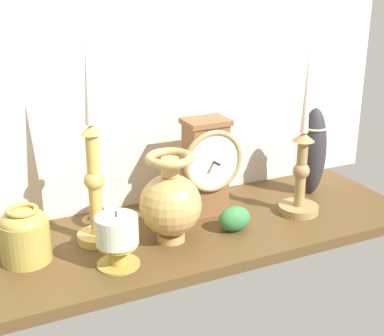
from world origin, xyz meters
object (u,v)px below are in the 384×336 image
object	(u,v)px
tall_ceramic_vase	(313,151)
pillar_candle_front	(117,237)
mantel_clock	(207,165)
brass_vase_bulbous	(170,202)
brass_vase_jar	(24,234)
candlestick_tall_center	(301,169)
candlestick_tall_left	(94,179)

from	to	relation	value
tall_ceramic_vase	pillar_candle_front	bearing A→B (deg)	-166.44
mantel_clock	pillar_candle_front	bearing A→B (deg)	-151.76
brass_vase_bulbous	mantel_clock	bearing A→B (deg)	34.70
brass_vase_jar	tall_ceramic_vase	distance (cm)	71.20
brass_vase_jar	pillar_candle_front	bearing A→B (deg)	-31.32
pillar_candle_front	tall_ceramic_vase	size ratio (longest dim) A/B	0.52
brass_vase_bulbous	pillar_candle_front	distance (cm)	14.55
pillar_candle_front	mantel_clock	bearing A→B (deg)	28.24
mantel_clock	tall_ceramic_vase	bearing A→B (deg)	-1.54
candlestick_tall_center	pillar_candle_front	distance (cm)	46.32
candlestick_tall_center	tall_ceramic_vase	distance (cm)	12.65
mantel_clock	brass_vase_bulbous	world-z (taller)	mantel_clock
candlestick_tall_left	candlestick_tall_center	bearing A→B (deg)	-7.87
pillar_candle_front	brass_vase_bulbous	bearing A→B (deg)	21.08
mantel_clock	candlestick_tall_left	world-z (taller)	candlestick_tall_left
candlestick_tall_left	mantel_clock	bearing A→B (deg)	5.67
candlestick_tall_center	brass_vase_jar	size ratio (longest dim) A/B	3.42
candlestick_tall_center	brass_vase_bulbous	xyz separation A→B (cm)	(-32.47, 0.11, -2.02)
brass_vase_bulbous	tall_ceramic_vase	size ratio (longest dim) A/B	0.87
pillar_candle_front	tall_ceramic_vase	distance (cm)	57.14
brass_vase_bulbous	brass_vase_jar	world-z (taller)	brass_vase_bulbous
candlestick_tall_center	pillar_candle_front	bearing A→B (deg)	-173.74
brass_vase_jar	tall_ceramic_vase	xyz separation A→B (cm)	(70.89, 3.87, 5.41)
tall_ceramic_vase	brass_vase_jar	bearing A→B (deg)	-176.87
mantel_clock	brass_vase_bulbous	xyz separation A→B (cm)	(-12.99, -8.99, -3.01)
mantel_clock	brass_vase_jar	size ratio (longest dim) A/B	1.99
mantel_clock	candlestick_tall_center	size ratio (longest dim) A/B	0.58
candlestick_tall_left	tall_ceramic_vase	xyz separation A→B (cm)	(55.99, 1.90, -2.81)
pillar_candle_front	brass_vase_jar	bearing A→B (deg)	148.68
mantel_clock	brass_vase_jar	bearing A→B (deg)	-173.66
candlestick_tall_left	pillar_candle_front	xyz separation A→B (cm)	(0.67, -11.45, -8.02)
candlestick_tall_left	brass_vase_jar	world-z (taller)	candlestick_tall_left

